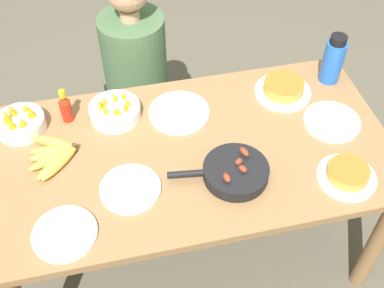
{
  "coord_description": "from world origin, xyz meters",
  "views": [
    {
      "loc": [
        -0.27,
        -1.19,
        2.08
      ],
      "look_at": [
        0.0,
        0.0,
        0.74
      ],
      "focal_mm": 45.0,
      "sensor_mm": 36.0,
      "label": 1
    }
  ],
  "objects_px": {
    "empty_plate_mid_edge": "(332,122)",
    "empty_plate_near_front": "(179,113)",
    "empty_plate_far_left": "(65,234)",
    "fruit_bowl_mango": "(115,111)",
    "banana_bunch": "(56,155)",
    "frittata_plate_center": "(283,89)",
    "hot_sauce_bottle": "(65,107)",
    "water_bottle": "(333,60)",
    "person_figure": "(138,89)",
    "empty_plate_far_right": "(130,189)",
    "fruit_bowl_citrus": "(20,123)",
    "frittata_plate_side": "(347,175)",
    "skillet": "(235,172)"
  },
  "relations": [
    {
      "from": "empty_plate_mid_edge",
      "to": "empty_plate_near_front",
      "type": "bearing_deg",
      "value": 162.44
    },
    {
      "from": "empty_plate_far_left",
      "to": "fruit_bowl_mango",
      "type": "bearing_deg",
      "value": 66.35
    },
    {
      "from": "banana_bunch",
      "to": "empty_plate_near_front",
      "type": "height_order",
      "value": "banana_bunch"
    },
    {
      "from": "frittata_plate_center",
      "to": "hot_sauce_bottle",
      "type": "distance_m",
      "value": 0.9
    },
    {
      "from": "water_bottle",
      "to": "hot_sauce_bottle",
      "type": "height_order",
      "value": "water_bottle"
    },
    {
      "from": "water_bottle",
      "to": "empty_plate_far_left",
      "type": "bearing_deg",
      "value": -154.82
    },
    {
      "from": "person_figure",
      "to": "empty_plate_far_right",
      "type": "bearing_deg",
      "value": -98.78
    },
    {
      "from": "frittata_plate_center",
      "to": "empty_plate_mid_edge",
      "type": "relative_size",
      "value": 1.05
    },
    {
      "from": "banana_bunch",
      "to": "fruit_bowl_citrus",
      "type": "height_order",
      "value": "fruit_bowl_citrus"
    },
    {
      "from": "fruit_bowl_mango",
      "to": "water_bottle",
      "type": "height_order",
      "value": "water_bottle"
    },
    {
      "from": "banana_bunch",
      "to": "water_bottle",
      "type": "relative_size",
      "value": 1.13
    },
    {
      "from": "frittata_plate_center",
      "to": "banana_bunch",
      "type": "bearing_deg",
      "value": -170.6
    },
    {
      "from": "frittata_plate_side",
      "to": "empty_plate_near_front",
      "type": "height_order",
      "value": "frittata_plate_side"
    },
    {
      "from": "empty_plate_near_front",
      "to": "fruit_bowl_mango",
      "type": "bearing_deg",
      "value": 170.55
    },
    {
      "from": "fruit_bowl_mango",
      "to": "hot_sauce_bottle",
      "type": "relative_size",
      "value": 1.36
    },
    {
      "from": "frittata_plate_side",
      "to": "person_figure",
      "type": "relative_size",
      "value": 0.19
    },
    {
      "from": "banana_bunch",
      "to": "empty_plate_far_right",
      "type": "height_order",
      "value": "banana_bunch"
    },
    {
      "from": "banana_bunch",
      "to": "person_figure",
      "type": "relative_size",
      "value": 0.23
    },
    {
      "from": "frittata_plate_center",
      "to": "person_figure",
      "type": "bearing_deg",
      "value": 142.47
    },
    {
      "from": "empty_plate_far_left",
      "to": "skillet",
      "type": "bearing_deg",
      "value": 10.44
    },
    {
      "from": "empty_plate_mid_edge",
      "to": "water_bottle",
      "type": "xyz_separation_m",
      "value": [
        0.1,
        0.26,
        0.1
      ]
    },
    {
      "from": "skillet",
      "to": "empty_plate_mid_edge",
      "type": "distance_m",
      "value": 0.49
    },
    {
      "from": "hot_sauce_bottle",
      "to": "fruit_bowl_citrus",
      "type": "bearing_deg",
      "value": -174.67
    },
    {
      "from": "empty_plate_near_front",
      "to": "empty_plate_far_left",
      "type": "relative_size",
      "value": 1.15
    },
    {
      "from": "empty_plate_far_right",
      "to": "fruit_bowl_citrus",
      "type": "relative_size",
      "value": 1.14
    },
    {
      "from": "frittata_plate_center",
      "to": "empty_plate_far_left",
      "type": "height_order",
      "value": "frittata_plate_center"
    },
    {
      "from": "empty_plate_near_front",
      "to": "fruit_bowl_citrus",
      "type": "xyz_separation_m",
      "value": [
        -0.62,
        0.05,
        0.03
      ]
    },
    {
      "from": "fruit_bowl_citrus",
      "to": "hot_sauce_bottle",
      "type": "relative_size",
      "value": 1.27
    },
    {
      "from": "person_figure",
      "to": "banana_bunch",
      "type": "bearing_deg",
      "value": -122.02
    },
    {
      "from": "banana_bunch",
      "to": "empty_plate_mid_edge",
      "type": "distance_m",
      "value": 1.09
    },
    {
      "from": "banana_bunch",
      "to": "fruit_bowl_citrus",
      "type": "bearing_deg",
      "value": 124.38
    },
    {
      "from": "frittata_plate_center",
      "to": "frittata_plate_side",
      "type": "xyz_separation_m",
      "value": [
        0.07,
        -0.49,
        -0.0
      ]
    },
    {
      "from": "fruit_bowl_mango",
      "to": "hot_sauce_bottle",
      "type": "distance_m",
      "value": 0.19
    },
    {
      "from": "fruit_bowl_mango",
      "to": "empty_plate_near_front",
      "type": "bearing_deg",
      "value": -9.45
    },
    {
      "from": "person_figure",
      "to": "skillet",
      "type": "bearing_deg",
      "value": -73.2
    },
    {
      "from": "empty_plate_mid_edge",
      "to": "fruit_bowl_citrus",
      "type": "relative_size",
      "value": 1.18
    },
    {
      "from": "empty_plate_near_front",
      "to": "empty_plate_mid_edge",
      "type": "height_order",
      "value": "same"
    },
    {
      "from": "empty_plate_far_left",
      "to": "person_figure",
      "type": "bearing_deg",
      "value": 69.15
    },
    {
      "from": "frittata_plate_center",
      "to": "empty_plate_far_left",
      "type": "relative_size",
      "value": 1.11
    },
    {
      "from": "hot_sauce_bottle",
      "to": "frittata_plate_side",
      "type": "bearing_deg",
      "value": -28.86
    },
    {
      "from": "fruit_bowl_citrus",
      "to": "banana_bunch",
      "type": "bearing_deg",
      "value": -55.62
    },
    {
      "from": "banana_bunch",
      "to": "empty_plate_near_front",
      "type": "distance_m",
      "value": 0.52
    },
    {
      "from": "frittata_plate_side",
      "to": "fruit_bowl_citrus",
      "type": "distance_m",
      "value": 1.26
    },
    {
      "from": "skillet",
      "to": "fruit_bowl_citrus",
      "type": "bearing_deg",
      "value": -21.63
    },
    {
      "from": "water_bottle",
      "to": "frittata_plate_side",
      "type": "bearing_deg",
      "value": -106.95
    },
    {
      "from": "fruit_bowl_mango",
      "to": "hot_sauce_bottle",
      "type": "height_order",
      "value": "hot_sauce_bottle"
    },
    {
      "from": "skillet",
      "to": "frittata_plate_center",
      "type": "height_order",
      "value": "skillet"
    },
    {
      "from": "banana_bunch",
      "to": "empty_plate_far_right",
      "type": "bearing_deg",
      "value": -39.67
    },
    {
      "from": "banana_bunch",
      "to": "frittata_plate_center",
      "type": "relative_size",
      "value": 1.06
    },
    {
      "from": "frittata_plate_side",
      "to": "empty_plate_near_front",
      "type": "distance_m",
      "value": 0.7
    }
  ]
}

